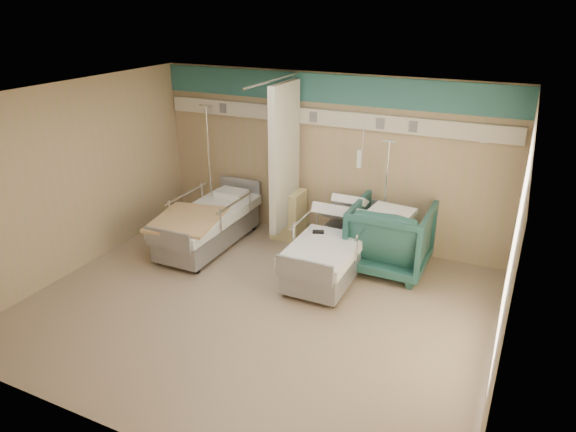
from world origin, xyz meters
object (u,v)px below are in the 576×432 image
at_px(bedside_cabinet, 288,214).
at_px(iv_stand_left, 212,200).
at_px(bed_right, 332,254).
at_px(iv_stand_right, 382,232).
at_px(bed_left, 209,229).
at_px(visitor_armchair, 391,237).

height_order(bedside_cabinet, iv_stand_left, iv_stand_left).
distance_m(bed_right, iv_stand_right, 1.06).
bearing_deg(bedside_cabinet, bed_right, -38.05).
height_order(bedside_cabinet, iv_stand_right, iv_stand_right).
distance_m(bed_right, bedside_cabinet, 1.46).
height_order(bed_left, iv_stand_left, iv_stand_left).
bearing_deg(bedside_cabinet, bed_left, -139.40).
relative_size(bed_right, bed_left, 1.00).
bearing_deg(bed_right, bedside_cabinet, 141.95).
relative_size(bed_right, iv_stand_right, 1.14).
bearing_deg(bed_right, visitor_armchair, 34.60).
xyz_separation_m(bed_right, visitor_armchair, (0.74, 0.51, 0.22)).
bearing_deg(bed_left, iv_stand_right, 19.10).
xyz_separation_m(bedside_cabinet, iv_stand_right, (1.65, 0.04, -0.04)).
xyz_separation_m(bed_left, iv_stand_left, (-0.48, 0.84, 0.13)).
bearing_deg(iv_stand_right, iv_stand_left, -178.36).
height_order(bed_left, iv_stand_right, iv_stand_right).
distance_m(bedside_cabinet, visitor_armchair, 1.93).
distance_m(bed_left, visitor_armchair, 2.99).
height_order(bed_right, iv_stand_left, iv_stand_left).
height_order(bed_left, visitor_armchair, visitor_armchair).
bearing_deg(visitor_armchair, bed_left, 10.29).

